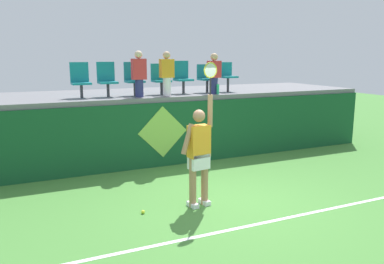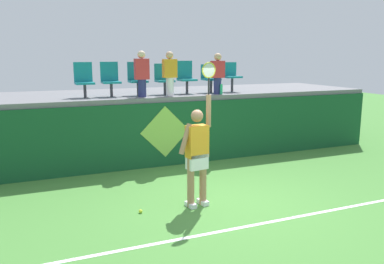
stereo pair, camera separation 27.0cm
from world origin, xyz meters
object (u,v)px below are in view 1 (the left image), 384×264
at_px(stadium_chair_0, 80,79).
at_px(stadium_chair_2, 134,78).
at_px(stadium_chair_3, 160,78).
at_px(spectator_0, 167,73).
at_px(spectator_1, 214,73).
at_px(spectator_2, 139,73).
at_px(water_bottle, 218,89).
at_px(stadium_chair_5, 206,77).
at_px(stadium_chair_4, 182,76).
at_px(stadium_chair_1, 107,78).
at_px(tennis_ball, 143,212).
at_px(stadium_chair_6, 227,75).
at_px(tennis_player, 199,152).

bearing_deg(stadium_chair_0, stadium_chair_2, -0.07).
distance_m(stadium_chair_3, spectator_0, 0.49).
height_order(spectator_1, spectator_2, spectator_2).
distance_m(water_bottle, stadium_chair_0, 3.49).
bearing_deg(stadium_chair_5, stadium_chair_4, 179.14).
relative_size(stadium_chair_0, stadium_chair_3, 1.06).
bearing_deg(stadium_chair_1, stadium_chair_3, -0.22).
bearing_deg(water_bottle, stadium_chair_4, 140.42).
bearing_deg(stadium_chair_3, water_bottle, -24.13).
xyz_separation_m(tennis_ball, stadium_chair_6, (3.65, 3.52, 2.15)).
height_order(tennis_player, stadium_chair_2, tennis_player).
xyz_separation_m(stadium_chair_0, stadium_chair_3, (2.04, -0.01, -0.01)).
height_order(tennis_player, stadium_chair_4, tennis_player).
bearing_deg(tennis_player, spectator_0, 79.05).
xyz_separation_m(tennis_player, spectator_1, (1.94, 3.11, 1.26)).
xyz_separation_m(stadium_chair_4, stadium_chair_5, (0.71, -0.01, -0.04)).
xyz_separation_m(tennis_player, stadium_chair_1, (-0.80, 3.58, 1.15)).
bearing_deg(spectator_2, spectator_1, -0.65).
distance_m(stadium_chair_1, stadium_chair_6, 3.39).
distance_m(tennis_player, stadium_chair_3, 3.80).
distance_m(stadium_chair_2, spectator_1, 2.11).
bearing_deg(stadium_chair_1, tennis_ball, -94.17).
xyz_separation_m(stadium_chair_2, stadium_chair_6, (2.71, -0.01, 0.02)).
xyz_separation_m(stadium_chair_6, spectator_0, (-1.99, -0.46, 0.10)).
distance_m(stadium_chair_3, stadium_chair_4, 0.62).
distance_m(stadium_chair_1, stadium_chair_5, 2.74).
relative_size(tennis_player, stadium_chair_4, 3.00).
bearing_deg(spectator_0, stadium_chair_2, 146.76).
xyz_separation_m(stadium_chair_0, spectator_0, (2.04, -0.47, 0.13)).
xyz_separation_m(stadium_chair_5, spectator_2, (-2.05, -0.44, 0.16)).
bearing_deg(tennis_ball, spectator_2, 72.99).
height_order(spectator_0, spectator_1, spectator_0).
height_order(stadium_chair_0, spectator_2, spectator_2).
height_order(stadium_chair_4, spectator_0, spectator_0).
bearing_deg(stadium_chair_2, spectator_1, -13.02).
bearing_deg(stadium_chair_0, water_bottle, -10.33).
bearing_deg(stadium_chair_0, stadium_chair_3, -0.16).
xyz_separation_m(stadium_chair_2, stadium_chair_4, (1.34, 0.00, 0.01)).
height_order(stadium_chair_3, spectator_0, spectator_0).
distance_m(water_bottle, stadium_chair_4, 1.03).
bearing_deg(tennis_ball, water_bottle, 43.76).
bearing_deg(water_bottle, stadium_chair_3, 155.87).
height_order(tennis_player, stadium_chair_0, tennis_player).
bearing_deg(spectator_1, stadium_chair_2, 166.98).
relative_size(water_bottle, stadium_chair_2, 0.31).
bearing_deg(tennis_player, spectator_1, 58.05).
relative_size(stadium_chair_3, stadium_chair_6, 0.97).
bearing_deg(stadium_chair_6, water_bottle, -135.19).
relative_size(stadium_chair_0, spectator_2, 0.76).
relative_size(stadium_chair_4, spectator_2, 0.77).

